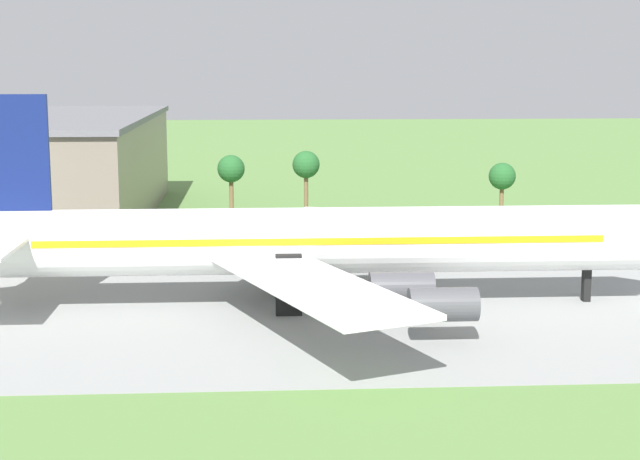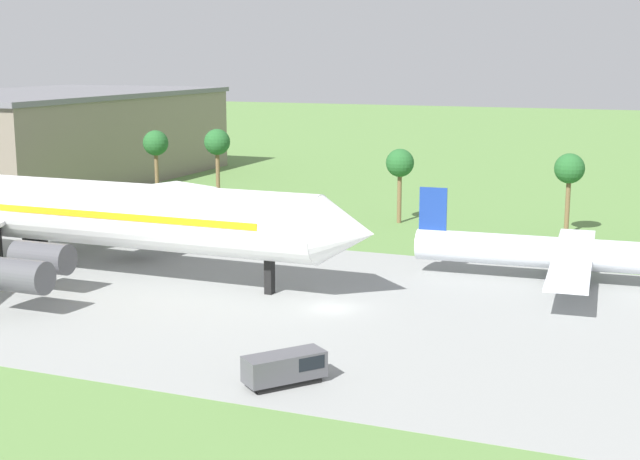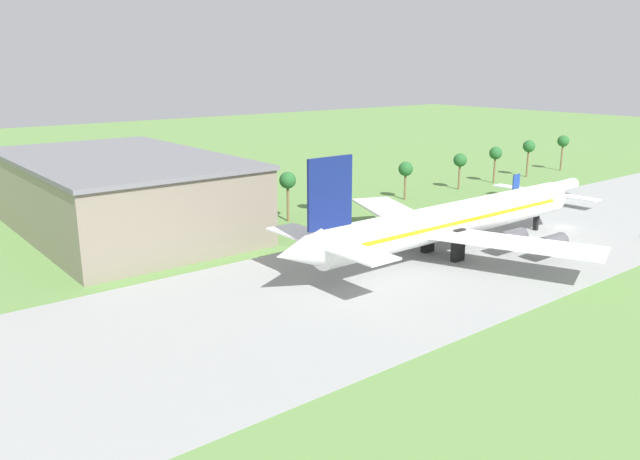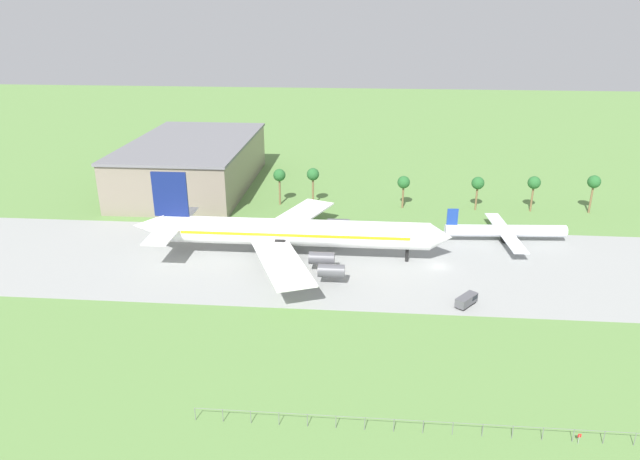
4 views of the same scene
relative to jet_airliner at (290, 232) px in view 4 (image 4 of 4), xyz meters
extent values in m
plane|color=#5B8442|center=(34.08, -2.34, -6.20)|extent=(600.00, 600.00, 0.00)
cube|color=gray|center=(34.08, -2.34, -6.19)|extent=(320.00, 44.00, 0.02)
cylinder|color=white|center=(1.30, 0.00, 0.06)|extent=(61.41, 6.24, 6.24)
cone|color=white|center=(34.50, 0.00, 0.06)|extent=(4.99, 6.11, 6.11)
cone|color=white|center=(-33.31, 0.00, 0.53)|extent=(7.80, 5.93, 5.93)
cube|color=#EFA314|center=(1.30, 0.00, 0.53)|extent=(52.20, 6.36, 0.62)
cube|color=navy|center=(-27.53, 0.00, 8.49)|extent=(8.11, 0.50, 10.61)
cube|color=white|center=(-27.85, 0.00, 1.00)|extent=(5.62, 24.96, 0.30)
cube|color=white|center=(-0.08, -13.52, -1.03)|extent=(17.65, 28.11, 0.44)
cube|color=white|center=(-0.08, 13.52, -1.03)|extent=(17.65, 28.11, 0.44)
cylinder|color=#4C4C51|center=(8.01, -7.49, -2.83)|extent=(5.62, 2.81, 2.81)
cylinder|color=#4C4C51|center=(10.53, -13.73, -2.83)|extent=(5.62, 2.81, 2.81)
cylinder|color=#4C4C51|center=(8.01, 7.49, -2.83)|extent=(5.62, 2.81, 2.81)
cylinder|color=#4C4C51|center=(10.53, 13.73, -2.83)|extent=(5.62, 2.81, 2.81)
cube|color=black|center=(27.09, 0.00, -3.38)|extent=(0.70, 0.90, 5.64)
cube|color=black|center=(-1.77, -3.43, -3.38)|extent=(2.40, 1.20, 5.64)
cube|color=black|center=(-1.77, 3.43, -3.38)|extent=(2.40, 1.20, 5.64)
cylinder|color=silver|center=(52.12, 14.00, -3.34)|extent=(29.94, 4.91, 3.01)
cube|color=navy|center=(38.73, 13.14, 0.26)|extent=(2.72, 0.41, 4.21)
cube|color=silver|center=(52.12, 14.00, -3.65)|extent=(5.32, 27.01, 0.24)
cube|color=black|center=(52.12, 14.00, -4.77)|extent=(1.37, 2.78, 2.86)
cube|color=black|center=(37.55, -20.23, -6.00)|extent=(4.31, 4.72, 0.40)
cube|color=#4C4C51|center=(37.55, -20.23, -4.93)|extent=(4.99, 5.48, 1.74)
cube|color=black|center=(38.49, -19.07, -4.67)|extent=(2.78, 2.76, 0.90)
cylinder|color=slate|center=(-5.92, -57.34, -5.15)|extent=(0.10, 0.10, 2.10)
cylinder|color=slate|center=(-1.92, -57.34, -5.15)|extent=(0.10, 0.10, 2.10)
cylinder|color=slate|center=(2.08, -57.34, -5.15)|extent=(0.10, 0.10, 2.10)
cylinder|color=slate|center=(6.08, -57.34, -5.15)|extent=(0.10, 0.10, 2.10)
cylinder|color=slate|center=(10.08, -57.34, -5.15)|extent=(0.10, 0.10, 2.10)
cylinder|color=slate|center=(14.08, -57.34, -5.15)|extent=(0.10, 0.10, 2.10)
cylinder|color=slate|center=(18.08, -57.34, -5.15)|extent=(0.10, 0.10, 2.10)
cylinder|color=slate|center=(22.08, -57.34, -5.15)|extent=(0.10, 0.10, 2.10)
cylinder|color=slate|center=(26.08, -57.34, -5.15)|extent=(0.10, 0.10, 2.10)
cylinder|color=slate|center=(30.08, -57.34, -5.15)|extent=(0.10, 0.10, 2.10)
cylinder|color=slate|center=(34.08, -57.34, -5.15)|extent=(0.10, 0.10, 2.10)
cylinder|color=slate|center=(38.08, -57.34, -5.15)|extent=(0.10, 0.10, 2.10)
cylinder|color=slate|center=(42.08, -57.34, -5.15)|extent=(0.10, 0.10, 2.10)
cylinder|color=slate|center=(46.08, -57.34, -5.15)|extent=(0.10, 0.10, 2.10)
cylinder|color=slate|center=(50.08, -57.34, -5.15)|extent=(0.10, 0.10, 2.10)
cylinder|color=slate|center=(54.08, -57.34, -5.15)|extent=(0.10, 0.10, 2.10)
cylinder|color=slate|center=(34.08, -57.34, -4.14)|extent=(80.00, 0.06, 0.06)
cylinder|color=gray|center=(46.76, -57.64, -5.40)|extent=(0.08, 0.08, 1.60)
cube|color=red|center=(46.76, -57.66, -4.80)|extent=(0.44, 0.03, 0.56)
cube|color=slate|center=(-38.71, 53.47, 0.98)|extent=(36.00, 60.00, 14.37)
cube|color=slate|center=(-38.71, 53.47, 8.57)|extent=(36.72, 61.20, 0.80)
cylinder|color=brown|center=(80.72, 37.73, -1.89)|extent=(0.56, 0.56, 8.63)
sphere|color=#235B28|center=(80.72, 37.73, 3.03)|extent=(3.60, 3.60, 3.60)
cylinder|color=brown|center=(64.46, 37.73, -2.22)|extent=(0.56, 0.56, 7.97)
sphere|color=#235B28|center=(64.46, 37.73, 2.36)|extent=(3.60, 3.60, 3.60)
cylinder|color=brown|center=(-8.11, 37.73, -2.00)|extent=(0.56, 0.56, 8.40)
sphere|color=#235B28|center=(-8.11, 37.73, 2.80)|extent=(3.60, 3.60, 3.60)
cylinder|color=brown|center=(1.74, 37.73, -1.75)|extent=(0.56, 0.56, 8.89)
sphere|color=#235B28|center=(1.74, 37.73, 3.29)|extent=(3.60, 3.60, 3.60)
cylinder|color=brown|center=(27.97, 37.73, -2.62)|extent=(0.56, 0.56, 7.16)
sphere|color=#235B28|center=(27.97, 37.73, 1.56)|extent=(3.60, 3.60, 3.60)
cylinder|color=brown|center=(48.92, 37.73, -2.48)|extent=(0.56, 0.56, 7.43)
sphere|color=#235B28|center=(48.92, 37.73, 1.83)|extent=(3.60, 3.60, 3.60)
camera|label=1|loc=(-4.17, -90.54, 16.78)|focal=55.00mm
camera|label=2|loc=(60.20, -70.89, 15.15)|focal=50.00mm
camera|label=3|loc=(-84.39, -68.88, 26.59)|focal=35.00mm
camera|label=4|loc=(17.27, -121.16, 48.65)|focal=32.00mm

